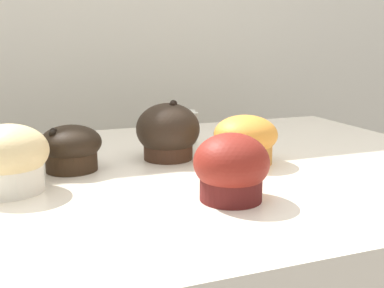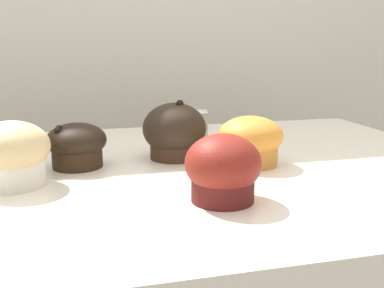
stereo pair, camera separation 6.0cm
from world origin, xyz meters
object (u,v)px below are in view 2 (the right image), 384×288
object	(u,v)px
muffin_back_left	(223,169)
muffin_front_right	(251,141)
muffin_back_right	(11,154)
muffin_back_center	(77,145)
muffin_front_center	(174,132)

from	to	relation	value
muffin_back_left	muffin_front_right	size ratio (longest dim) A/B	0.91
muffin_back_left	muffin_back_right	size ratio (longest dim) A/B	0.91
muffin_back_center	muffin_front_center	bearing A→B (deg)	5.64
muffin_back_left	muffin_front_center	bearing A→B (deg)	93.34
muffin_back_left	muffin_back_center	size ratio (longest dim) A/B	1.01
muffin_front_right	muffin_back_right	bearing A→B (deg)	-176.38
muffin_front_center	muffin_back_left	bearing A→B (deg)	-86.66
muffin_back_left	muffin_front_right	distance (m)	0.17
muffin_back_right	muffin_front_right	size ratio (longest dim) A/B	1.01
muffin_back_right	muffin_back_center	world-z (taller)	muffin_back_right
muffin_front_center	muffin_back_left	xyz separation A→B (m)	(0.01, -0.21, -0.00)
muffin_back_center	muffin_back_right	bearing A→B (deg)	-138.50
muffin_front_center	muffin_front_right	xyz separation A→B (m)	(0.10, -0.06, -0.01)
muffin_front_center	muffin_back_right	size ratio (longest dim) A/B	1.02
muffin_front_center	muffin_back_left	distance (m)	0.21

